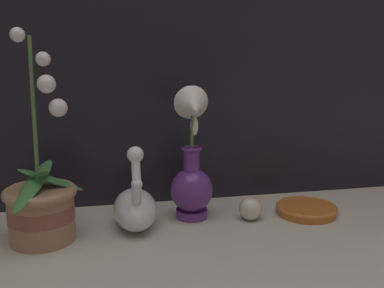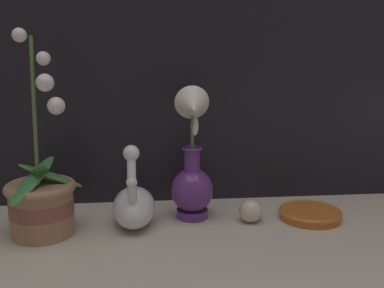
# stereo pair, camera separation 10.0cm
# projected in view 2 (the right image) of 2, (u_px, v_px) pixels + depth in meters

# --- Properties ---
(ground_plane) EXTENTS (2.80, 2.80, 0.00)m
(ground_plane) POSITION_uv_depth(u_px,v_px,m) (190.00, 243.00, 0.91)
(ground_plane) COLOR #BCB2A3
(orchid_potted_plant) EXTENTS (0.16, 0.20, 0.43)m
(orchid_potted_plant) POSITION_uv_depth(u_px,v_px,m) (42.00, 198.00, 0.94)
(orchid_potted_plant) COLOR #9E7556
(orchid_potted_plant) RESTS_ON ground_plane
(swan_figurine) EXTENTS (0.09, 0.18, 0.20)m
(swan_figurine) POSITION_uv_depth(u_px,v_px,m) (134.00, 204.00, 0.99)
(swan_figurine) COLOR white
(swan_figurine) RESTS_ON ground_plane
(blue_vase) EXTENTS (0.10, 0.11, 0.31)m
(blue_vase) POSITION_uv_depth(u_px,v_px,m) (192.00, 171.00, 1.02)
(blue_vase) COLOR #602D7F
(blue_vase) RESTS_ON ground_plane
(glass_sphere) EXTENTS (0.05, 0.05, 0.05)m
(glass_sphere) POSITION_uv_depth(u_px,v_px,m) (251.00, 211.00, 1.01)
(glass_sphere) COLOR beige
(glass_sphere) RESTS_ON ground_plane
(amber_dish) EXTENTS (0.14, 0.14, 0.02)m
(amber_dish) POSITION_uv_depth(u_px,v_px,m) (310.00, 213.00, 1.04)
(amber_dish) COLOR #C66628
(amber_dish) RESTS_ON ground_plane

